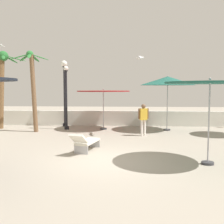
{
  "coord_description": "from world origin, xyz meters",
  "views": [
    {
      "loc": [
        0.76,
        -8.96,
        2.43
      ],
      "look_at": [
        0.0,
        3.14,
        1.4
      ],
      "focal_mm": 43.88,
      "sensor_mm": 36.0,
      "label": 1
    }
  ],
  "objects": [
    {
      "name": "palm_tree_0",
      "position": [
        -6.97,
        7.23,
        2.9
      ],
      "size": [
        2.54,
        2.62,
        4.7
      ],
      "color": "brown",
      "rests_on": "ground_plane"
    },
    {
      "name": "lounge_chair_0",
      "position": [
        -0.93,
        1.39,
        0.4
      ],
      "size": [
        0.97,
        1.95,
        0.83
      ],
      "color": "#B7B7BC",
      "rests_on": "ground_plane"
    },
    {
      "name": "patio_umbrella_3",
      "position": [
        2.97,
        7.07,
        2.88
      ],
      "size": [
        3.18,
        3.18,
        3.18
      ],
      "color": "#333338",
      "rests_on": "ground_plane"
    },
    {
      "name": "ground_plane",
      "position": [
        0.0,
        0.0,
        0.0
      ],
      "size": [
        56.0,
        56.0,
        0.0
      ],
      "primitive_type": "plane",
      "color": "#9E9384"
    },
    {
      "name": "lamp_post_1",
      "position": [
        -2.98,
        7.14,
        2.02
      ],
      "size": [
        0.29,
        0.29,
        3.78
      ],
      "color": "black",
      "rests_on": "ground_plane"
    },
    {
      "name": "boundary_wall",
      "position": [
        0.0,
        8.96,
        0.49
      ],
      "size": [
        25.2,
        0.3,
        0.98
      ],
      "primitive_type": "cube",
      "color": "silver",
      "rests_on": "ground_plane"
    },
    {
      "name": "palm_tree_2",
      "position": [
        -4.65,
        6.1,
        2.85
      ],
      "size": [
        2.06,
        2.1,
        4.54
      ],
      "color": "brown",
      "rests_on": "ground_plane"
    },
    {
      "name": "patio_umbrella_4",
      "position": [
        3.3,
        -0.12,
        2.54
      ],
      "size": [
        2.83,
        2.83,
        2.78
      ],
      "color": "#333338",
      "rests_on": "ground_plane"
    },
    {
      "name": "seagull_0",
      "position": [
        1.29,
        5.04,
        3.98
      ],
      "size": [
        0.39,
        1.17,
        0.19
      ],
      "color": "white"
    },
    {
      "name": "lamp_post_0",
      "position": [
        -3.39,
        8.43,
        2.74
      ],
      "size": [
        0.4,
        0.4,
        4.23
      ],
      "color": "black",
      "rests_on": "ground_plane"
    },
    {
      "name": "patio_umbrella_5",
      "position": [
        -0.77,
        7.25,
        2.23
      ],
      "size": [
        3.12,
        3.12,
        2.44
      ],
      "color": "#333338",
      "rests_on": "ground_plane"
    },
    {
      "name": "guest_0",
      "position": [
        1.5,
        5.1,
        1.0
      ],
      "size": [
        0.55,
        0.31,
        1.65
      ],
      "color": "silver",
      "rests_on": "ground_plane"
    }
  ]
}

